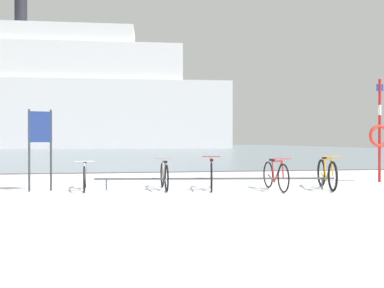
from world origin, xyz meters
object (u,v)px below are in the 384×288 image
bicycle_2 (211,175)px  info_sign (40,136)px  bicycle_0 (85,176)px  ferry_ship (68,98)px  bicycle_4 (327,174)px  bicycle_1 (164,176)px  bicycle_3 (275,175)px  rescue_post (380,133)px

bicycle_2 → info_sign: bearing=174.9°
bicycle_0 → ferry_ship: bearing=98.9°
bicycle_0 → info_sign: 1.46m
bicycle_4 → ferry_ship: ferry_ship is taller
bicycle_2 → ferry_ship: 62.80m
bicycle_2 → bicycle_1: bearing=169.5°
bicycle_0 → bicycle_1: 1.97m
bicycle_2 → bicycle_3: (1.56, -0.32, -0.01)m
bicycle_0 → info_sign: bearing=-178.2°
bicycle_1 → bicycle_0: bearing=174.5°
bicycle_4 → rescue_post: (2.37, 1.34, 1.08)m
bicycle_4 → bicycle_3: bearing=-179.5°
bicycle_1 → info_sign: size_ratio=0.83×
bicycle_3 → ferry_ship: size_ratio=0.03×
bicycle_1 → bicycle_4: bearing=-7.3°
bicycle_2 → rescue_post: rescue_post is taller
ferry_ship → bicycle_1: bearing=-79.3°
bicycle_4 → rescue_post: size_ratio=0.57×
bicycle_3 → bicycle_4: bearing=0.5°
bicycle_1 → bicycle_4: 4.12m
bicycle_0 → bicycle_1: (1.96, -0.19, 0.01)m
rescue_post → ferry_ship: (-17.95, 59.93, 7.10)m
info_sign → rescue_post: rescue_post is taller
bicycle_0 → bicycle_1: size_ratio=0.97×
bicycle_4 → info_sign: (-7.10, 0.68, 0.96)m
bicycle_0 → bicycle_3: size_ratio=0.95×
bicycle_2 → bicycle_4: (2.92, -0.31, 0.01)m
bicycle_4 → ferry_ship: bearing=104.3°
info_sign → bicycle_2: bearing=-5.1°
bicycle_4 → bicycle_0: bearing=173.3°
bicycle_1 → bicycle_2: bearing=-10.5°
info_sign → ferry_ship: size_ratio=0.04×
bicycle_2 → ferry_ship: ferry_ship is taller
bicycle_1 → ferry_ship: (-11.50, 60.74, 8.21)m
info_sign → bicycle_1: bearing=-3.0°
bicycle_4 → ferry_ship: size_ratio=0.03×
bicycle_4 → info_sign: 7.19m
bicycle_2 → rescue_post: bearing=11.0°
bicycle_0 → info_sign: (-1.05, -0.03, 1.01)m
rescue_post → ferry_ship: ferry_ship is taller
info_sign → bicycle_3: bearing=-6.9°
bicycle_3 → bicycle_4: (1.37, 0.01, 0.02)m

